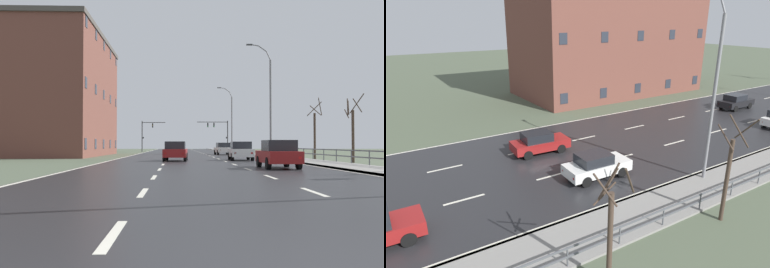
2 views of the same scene
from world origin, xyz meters
TOP-DOWN VIEW (x-y plane):
  - ground_plane at (0.00, 48.00)m, footprint 160.00×160.00m
  - road_asphalt_strip at (0.00, 60.00)m, footprint 14.00×120.00m
  - sidewalk_right at (8.43, 60.00)m, footprint 3.00×120.00m
  - guardrail at (9.85, 25.60)m, footprint 0.07×36.41m
  - street_lamp_midground at (7.46, 36.55)m, footprint 2.43×0.24m
  - street_lamp_distant at (7.44, 65.72)m, footprint 2.51×0.24m
  - traffic_signal_right at (6.43, 74.25)m, footprint 5.73×0.36m
  - traffic_signal_left at (-7.12, 74.72)m, footprint 4.39×0.36m
  - car_distant at (4.18, 19.24)m, footprint 1.84×4.10m
  - car_mid_centre at (-1.54, 30.04)m, footprint 2.02×4.20m
  - car_near_right at (3.87, 31.21)m, footprint 1.94×4.15m
  - car_near_left at (-1.50, 53.23)m, footprint 1.89×4.13m
  - car_far_right at (4.51, 50.97)m, footprint 2.02×4.20m
  - brick_building at (-16.19, 47.18)m, footprint 12.12×22.87m
  - bare_tree_mid at (11.40, 26.43)m, footprint 1.34×1.50m
  - bare_tree_far at (10.96, 33.63)m, footprint 1.40×1.59m

SIDE VIEW (x-z plane):
  - ground_plane at x=0.00m, z-range -0.12..0.00m
  - road_asphalt_strip at x=0.00m, z-range 0.00..0.02m
  - sidewalk_right at x=8.43m, z-range 0.00..0.12m
  - guardrail at x=9.85m, z-range 0.21..1.21m
  - car_distant at x=4.18m, z-range 0.02..1.59m
  - car_mid_centre at x=-1.54m, z-range 0.02..1.59m
  - car_near_right at x=3.87m, z-range 0.02..1.59m
  - car_near_left at x=-1.50m, z-range 0.02..1.59m
  - car_far_right at x=4.51m, z-range 0.02..1.59m
  - bare_tree_mid at x=11.40m, z-range -0.23..4.85m
  - bare_tree_far at x=10.96m, z-range -0.35..5.14m
  - traffic_signal_left at x=-7.12m, z-range 0.87..6.54m
  - traffic_signal_right at x=6.43m, z-range 1.13..6.88m
  - street_lamp_distant at x=7.44m, z-range -0.12..10.70m
  - street_lamp_midground at x=7.46m, z-range -0.11..10.98m
  - brick_building at x=-16.19m, z-range 0.01..14.35m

